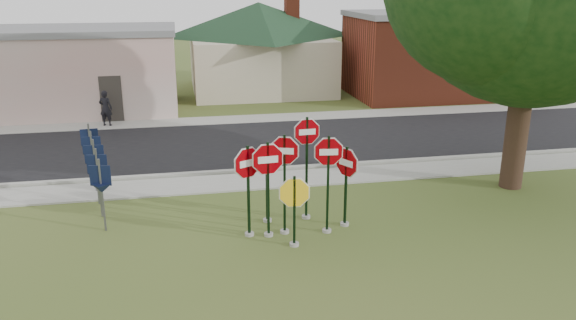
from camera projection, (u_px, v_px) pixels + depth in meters
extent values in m
plane|color=#425921|center=(309.00, 256.00, 13.56)|extent=(120.00, 120.00, 0.00)
cube|color=gray|center=(272.00, 180.00, 18.69)|extent=(60.00, 1.60, 0.06)
cube|color=black|center=(254.00, 144.00, 22.90)|extent=(60.00, 7.00, 0.04)
cube|color=gray|center=(242.00, 119.00, 26.92)|extent=(60.00, 1.60, 0.06)
cube|color=gray|center=(267.00, 170.00, 19.61)|extent=(60.00, 0.20, 0.14)
cylinder|color=gray|center=(285.00, 231.00, 14.82)|extent=(0.24, 0.24, 0.08)
cube|color=black|center=(285.00, 185.00, 14.43)|extent=(0.07, 0.07, 2.68)
cylinder|color=white|center=(285.00, 151.00, 14.14)|extent=(0.98, 0.34, 1.03)
cylinder|color=#870006|center=(285.00, 151.00, 14.14)|extent=(0.91, 0.32, 0.95)
cube|color=white|center=(285.00, 151.00, 14.14)|extent=(0.45, 0.16, 0.16)
cylinder|color=gray|center=(294.00, 244.00, 14.10)|extent=(0.24, 0.24, 0.08)
cube|color=black|center=(294.00, 212.00, 13.83)|extent=(0.07, 0.06, 1.85)
cylinder|color=white|center=(294.00, 193.00, 13.68)|extent=(1.06, 0.14, 1.07)
cylinder|color=yellow|center=(294.00, 193.00, 13.68)|extent=(0.98, 0.14, 0.99)
cylinder|color=gray|center=(269.00, 234.00, 14.65)|extent=(0.24, 0.24, 0.08)
cube|color=black|center=(268.00, 190.00, 14.27)|extent=(0.06, 0.06, 2.54)
cylinder|color=white|center=(268.00, 159.00, 14.02)|extent=(1.12, 0.11, 1.12)
cylinder|color=#870006|center=(268.00, 159.00, 14.02)|extent=(1.04, 0.11, 1.04)
cube|color=white|center=(268.00, 159.00, 14.02)|extent=(0.52, 0.05, 0.18)
cylinder|color=gray|center=(327.00, 231.00, 14.87)|extent=(0.24, 0.24, 0.08)
cube|color=black|center=(328.00, 185.00, 14.49)|extent=(0.07, 0.06, 2.64)
cylinder|color=white|center=(329.00, 152.00, 14.21)|extent=(1.03, 0.15, 1.04)
cylinder|color=#870006|center=(329.00, 152.00, 14.21)|extent=(0.95, 0.14, 0.96)
cube|color=white|center=(329.00, 152.00, 14.21)|extent=(0.47, 0.07, 0.17)
cylinder|color=gray|center=(306.00, 217.00, 15.76)|extent=(0.24, 0.24, 0.08)
cube|color=black|center=(307.00, 169.00, 15.33)|extent=(0.06, 0.05, 2.91)
cylinder|color=white|center=(307.00, 132.00, 15.01)|extent=(0.99, 0.08, 1.00)
cylinder|color=#870006|center=(307.00, 132.00, 15.01)|extent=(0.92, 0.08, 0.92)
cube|color=white|center=(307.00, 132.00, 15.01)|extent=(0.46, 0.04, 0.16)
cylinder|color=gray|center=(267.00, 220.00, 15.52)|extent=(0.24, 0.24, 0.08)
cube|color=black|center=(267.00, 184.00, 15.20)|extent=(0.07, 0.06, 2.23)
cylinder|color=white|center=(267.00, 159.00, 14.98)|extent=(0.98, 0.30, 1.02)
cylinder|color=#870006|center=(267.00, 159.00, 14.98)|extent=(0.91, 0.29, 0.94)
cube|color=white|center=(267.00, 159.00, 14.98)|extent=(0.45, 0.14, 0.16)
cylinder|color=gray|center=(345.00, 224.00, 15.28)|extent=(0.24, 0.24, 0.08)
cube|color=black|center=(346.00, 187.00, 14.95)|extent=(0.07, 0.08, 2.23)
cylinder|color=white|center=(347.00, 163.00, 14.74)|extent=(0.53, 0.96, 1.08)
cylinder|color=#870006|center=(347.00, 163.00, 14.74)|extent=(0.49, 0.89, 1.00)
cube|color=white|center=(347.00, 163.00, 14.74)|extent=(0.24, 0.45, 0.17)
cylinder|color=gray|center=(249.00, 234.00, 14.67)|extent=(0.24, 0.24, 0.08)
cube|color=black|center=(248.00, 192.00, 14.31)|extent=(0.08, 0.07, 2.44)
cylinder|color=white|center=(248.00, 163.00, 14.07)|extent=(0.99, 0.54, 1.12)
cylinder|color=#870006|center=(248.00, 163.00, 14.07)|extent=(0.92, 0.50, 1.03)
cube|color=white|center=(248.00, 163.00, 14.07)|extent=(0.46, 0.25, 0.18)
cube|color=#59595E|center=(102.00, 195.00, 14.68)|extent=(0.05, 0.05, 2.00)
cube|color=black|center=(100.00, 176.00, 14.51)|extent=(0.55, 0.13, 0.55)
cone|color=black|center=(102.00, 188.00, 14.62)|extent=(0.65, 0.65, 0.25)
cube|color=#59595E|center=(99.00, 183.00, 15.58)|extent=(0.05, 0.05, 2.00)
cube|color=black|center=(97.00, 164.00, 15.41)|extent=(0.55, 0.09, 0.55)
cone|color=black|center=(98.00, 176.00, 15.51)|extent=(0.62, 0.62, 0.25)
cube|color=#59595E|center=(96.00, 172.00, 16.47)|extent=(0.05, 0.05, 2.00)
cube|color=black|center=(94.00, 154.00, 16.31)|extent=(0.55, 0.05, 0.55)
cone|color=black|center=(95.00, 166.00, 16.41)|extent=(0.58, 0.58, 0.25)
cube|color=#59595E|center=(94.00, 162.00, 17.37)|extent=(0.05, 0.05, 2.00)
cube|color=black|center=(92.00, 145.00, 17.21)|extent=(0.55, 0.05, 0.55)
cone|color=black|center=(93.00, 156.00, 17.31)|extent=(0.58, 0.58, 0.25)
cube|color=#59595E|center=(91.00, 153.00, 18.27)|extent=(0.05, 0.05, 2.00)
cube|color=black|center=(89.00, 137.00, 18.10)|extent=(0.55, 0.09, 0.55)
cone|color=black|center=(91.00, 148.00, 18.21)|extent=(0.62, 0.62, 0.25)
cube|color=beige|center=(54.00, 72.00, 28.14)|extent=(12.00, 6.00, 4.00)
cube|color=slate|center=(49.00, 31.00, 27.52)|extent=(12.20, 6.20, 0.30)
cube|color=#332D28|center=(111.00, 99.00, 26.17)|extent=(1.00, 0.10, 2.20)
cube|color=#B8AD92|center=(259.00, 64.00, 34.01)|extent=(8.00, 8.00, 3.20)
pyramid|color=black|center=(258.00, 2.00, 32.92)|extent=(11.60, 11.60, 2.00)
cube|color=maroon|center=(292.00, 5.00, 33.35)|extent=(0.80, 0.80, 1.60)
cube|color=maroon|center=(439.00, 56.00, 32.37)|extent=(10.00, 6.00, 4.50)
cube|color=slate|center=(443.00, 14.00, 31.66)|extent=(10.20, 6.20, 0.30)
cube|color=white|center=(429.00, 57.00, 29.14)|extent=(2.00, 0.08, 0.90)
cylinder|color=black|center=(520.00, 107.00, 17.40)|extent=(0.70, 0.70, 5.28)
cylinder|color=black|center=(520.00, 44.00, 41.29)|extent=(0.50, 0.50, 4.00)
imported|color=black|center=(106.00, 108.00, 25.45)|extent=(0.68, 0.55, 1.62)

